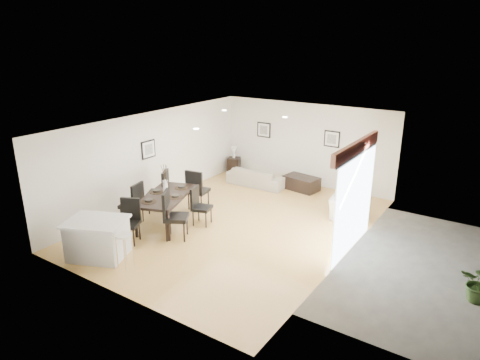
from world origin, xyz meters
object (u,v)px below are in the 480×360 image
Objects in this scene: dining_chair_wfar at (161,189)px; dining_chair_enear at (172,212)px; armchair at (349,209)px; dining_chair_wnear at (134,201)px; kitchen_island at (98,238)px; bar_stool at (124,239)px; coffee_table at (301,183)px; side_table at (234,165)px; dining_chair_efar at (199,204)px; dining_chair_head at (130,218)px; sofa at (257,177)px; dining_table at (166,198)px; dining_chair_foot at (196,188)px.

dining_chair_wfar is 1.77m from dining_chair_enear.
dining_chair_wfar is (-4.59, -2.40, 0.36)m from armchair.
dining_chair_wnear is 1.84m from kitchen_island.
bar_stool is at bearing 153.82° from dining_chair_enear.
side_table is (-2.86, 0.30, 0.06)m from coffee_table.
dining_chair_efar is at bearing 50.82° from kitchen_island.
armchair is at bearing 21.12° from dining_chair_head.
armchair is 0.80× the size of dining_chair_wfar.
dining_chair_wnear is (-1.02, -4.44, 0.35)m from sofa.
kitchen_island is (-1.81, -6.59, 0.23)m from coffee_table.
dining_chair_foot reaches higher than dining_table.
dining_chair_foot reaches higher than side_table.
dining_chair_wfar is at bearing 121.60° from dining_table.
dining_chair_foot reaches higher than sofa.
bar_stool is (1.94, -6.89, 0.40)m from side_table.
armchair is 1.22× the size of bar_stool.
dining_chair_efar is 4.09m from coffee_table.
dining_chair_enear reaches higher than dining_table.
bar_stool is at bearing 167.24° from dining_chair_efar.
side_table is (-1.06, 5.94, -0.32)m from dining_chair_head.
side_table is 0.36× the size of kitchen_island.
dining_chair_head is (0.66, -1.78, -0.08)m from dining_chair_wfar.
dining_chair_head is at bearing 84.00° from sofa.
side_table is 0.71× the size of bar_stool.
dining_chair_efar reaches higher than dining_table.
dining_chair_wfar is 1.11× the size of coffee_table.
dining_table is 0.89m from dining_chair_wfar.
dining_chair_efar is (1.40, -0.07, -0.10)m from dining_chair_wfar.
dining_table is 0.84m from dining_chair_wnear.
sofa is at bearing 134.97° from dining_chair_wfar.
dining_table is 1.86× the size of dining_chair_foot.
kitchen_island is at bearing -14.86° from dining_chair_wfar.
bar_stool is at bearing -89.48° from coffee_table.
coffee_table is 6.67m from bar_stool.
dining_chair_wfar reaches higher than dining_table.
dining_chair_efar is 0.66× the size of kitchen_island.
dining_chair_wnear is 1.00m from dining_chair_head.
dining_chair_foot is (-0.69, 0.75, 0.09)m from dining_chair_efar.
dining_chair_wnear is at bearing 75.07° from sofa.
dining_table is 4.85m from side_table.
dining_chair_enear is 1.01m from dining_chair_head.
dining_chair_enear is (1.40, -1.09, 0.00)m from dining_chair_wfar.
dining_chair_head is 2.45m from dining_chair_foot.
dining_chair_foot is at bearing 143.86° from dining_chair_wnear.
dining_chair_efar is at bearing 58.70° from dining_chair_wfar.
dining_chair_efar is 1.84× the size of side_table.
coffee_table is (1.06, 3.93, -0.35)m from dining_chair_efar.
sofa is at bearing 60.35° from dining_chair_head.
dining_chair_head is at bearing 132.64° from bar_stool.
dining_table is 2.20m from kitchen_island.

